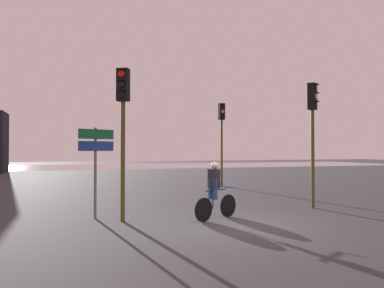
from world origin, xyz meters
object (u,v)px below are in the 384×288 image
object	(u,v)px
traffic_light_near_left	(123,115)
cyclist	(215,190)
direction_sign_post	(96,156)
traffic_light_far_right	(222,129)
traffic_light_near_right	(313,121)

from	to	relation	value
traffic_light_near_left	cyclist	world-z (taller)	traffic_light_near_left
traffic_light_near_left	direction_sign_post	bearing A→B (deg)	-15.76
traffic_light_far_right	cyclist	xyz separation A→B (m)	(-4.09, -9.14, -2.33)
traffic_light_near_left	traffic_light_far_right	bearing A→B (deg)	-97.56
traffic_light_near_left	direction_sign_post	distance (m)	1.49
traffic_light_far_right	cyclist	distance (m)	10.28
traffic_light_far_right	traffic_light_near_left	bearing A→B (deg)	47.14
traffic_light_near_right	traffic_light_near_left	bearing A→B (deg)	-32.05
traffic_light_near_left	traffic_light_near_right	bearing A→B (deg)	-146.74
traffic_light_near_right	traffic_light_near_left	xyz separation A→B (m)	(-6.44, -0.38, -0.02)
traffic_light_near_right	direction_sign_post	world-z (taller)	traffic_light_near_right
traffic_light_near_right	cyclist	bearing A→B (deg)	-22.12
traffic_light_far_right	cyclist	world-z (taller)	traffic_light_far_right
traffic_light_near_right	cyclist	xyz separation A→B (m)	(-3.95, -0.93, -2.13)
traffic_light_far_right	traffic_light_near_left	xyz separation A→B (m)	(-6.58, -8.58, -0.22)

